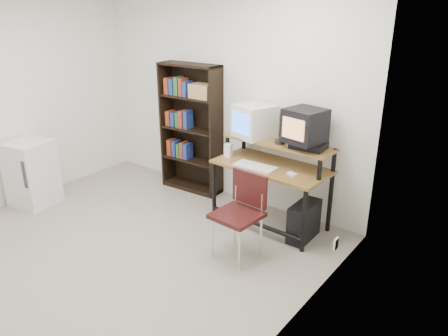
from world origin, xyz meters
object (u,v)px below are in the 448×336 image
Objects in this scene: computer_desk at (272,168)px; crt_tv at (305,126)px; mini_fridge at (32,173)px; crt_monitor at (254,121)px; bookshelf at (192,127)px; pc_tower at (304,221)px; school_chair at (242,206)px.

computer_desk is 0.63m from crt_tv.
crt_tv is 3.46m from mini_fridge.
crt_tv reaches higher than crt_monitor.
bookshelf reaches higher than computer_desk.
crt_tv is at bearing 131.90° from pc_tower.
crt_tv is 0.53× the size of mini_fridge.
pc_tower is 2.03m from bookshelf.
school_chair is at bearing -36.32° from bookshelf.
crt_tv is (0.33, 0.07, 0.53)m from computer_desk.
computer_desk is 3.05m from mini_fridge.
mini_fridge is (-2.70, -1.39, -0.28)m from computer_desk.
school_chair reaches higher than mini_fridge.
pc_tower is at bearing 12.17° from mini_fridge.
computer_desk is 2.67× the size of crt_monitor.
crt_tv reaches higher than mini_fridge.
school_chair is 1.04× the size of mini_fridge.
computer_desk is at bearing -2.70° from crt_monitor.
crt_tv is at bearing 12.70° from crt_monitor.
crt_tv is (0.67, -0.05, 0.07)m from crt_monitor.
bookshelf is at bearing 41.33° from mini_fridge.
mini_fridge is (-1.29, -1.62, -0.47)m from bookshelf.
bookshelf is (-1.73, 0.16, -0.35)m from crt_tv.
computer_desk reaches higher than mini_fridge.
computer_desk is 0.59m from crt_monitor.
pc_tower is (0.15, -0.16, -1.02)m from crt_tv.
computer_desk is at bearing 168.27° from pc_tower.
crt_monitor reaches higher than school_chair.
school_chair reaches higher than pc_tower.
bookshelf is (-1.06, 0.11, -0.27)m from crt_monitor.
mini_fridge is (-3.18, -1.30, 0.21)m from pc_tower.
mini_fridge is at bearing -129.96° from crt_monitor.
pc_tower is at bearing 64.72° from school_chair.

